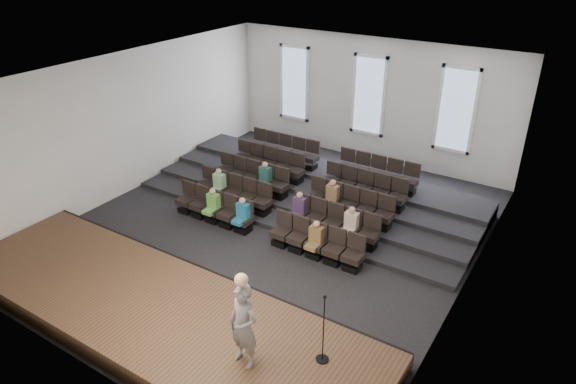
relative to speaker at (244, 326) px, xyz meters
The scene contains 14 objects.
ground 6.36m from the speaker, 118.86° to the left, with size 14.00×14.00×0.00m, color black.
ceiling 7.13m from the speaker, 118.86° to the left, with size 12.00×14.00×0.02m, color white.
wall_back 12.84m from the speaker, 103.51° to the left, with size 12.00×0.04×5.00m, color silver.
wall_front 3.54m from the speaker, 151.90° to the right, with size 12.00×0.04×5.00m, color silver.
wall_left 10.57m from the speaker, 148.95° to the left, with size 0.04×14.00×5.00m, color silver.
wall_right 6.30m from the speaker, 60.80° to the left, with size 0.04×14.00×5.00m, color silver.
stage 3.24m from the speaker, behind, with size 11.80×3.60×0.50m, color #4E3421.
stage_lip 3.85m from the speaker, 144.99° to the left, with size 11.80×0.06×0.52m, color black.
risers 9.19m from the speaker, 109.18° to the left, with size 11.80×4.80×0.60m.
seating_rows 7.62m from the speaker, 113.23° to the left, with size 6.80×4.70×1.67m.
windows 12.79m from the speaker, 103.58° to the left, with size 8.44×0.10×3.24m.
audience 6.51m from the speaker, 117.49° to the left, with size 5.45×2.64×1.10m.
speaker is the anchor object (origin of this frame).
mic_stand 1.68m from the speaker, 34.46° to the left, with size 0.28×0.28×1.69m.
Camera 1 is at (8.02, -11.66, 8.54)m, focal length 32.00 mm.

